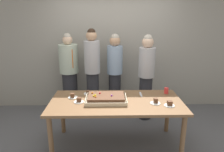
% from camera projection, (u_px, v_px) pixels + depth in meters
% --- Properties ---
extents(ground_plane, '(12.00, 12.00, 0.00)m').
position_uv_depth(ground_plane, '(116.00, 144.00, 3.38)').
color(ground_plane, '#5B5B60').
extents(interior_back_panel, '(8.00, 0.12, 3.00)m').
position_uv_depth(interior_back_panel, '(114.00, 39.00, 4.49)').
color(interior_back_panel, '#9E998E').
rests_on(interior_back_panel, ground_plane).
extents(party_table, '(1.99, 0.95, 0.75)m').
position_uv_depth(party_table, '(116.00, 106.00, 3.19)').
color(party_table, brown).
rests_on(party_table, ground_plane).
extents(sheet_cake, '(0.61, 0.43, 0.12)m').
position_uv_depth(sheet_cake, '(106.00, 98.00, 3.15)').
color(sheet_cake, beige).
rests_on(sheet_cake, party_table).
extents(plated_slice_near_left, '(0.15, 0.15, 0.07)m').
position_uv_depth(plated_slice_near_left, '(88.00, 93.00, 3.43)').
color(plated_slice_near_left, white).
rests_on(plated_slice_near_left, party_table).
extents(plated_slice_near_right, '(0.15, 0.15, 0.07)m').
position_uv_depth(plated_slice_near_right, '(170.00, 104.00, 2.99)').
color(plated_slice_near_right, white).
rests_on(plated_slice_near_right, party_table).
extents(plated_slice_far_left, '(0.15, 0.15, 0.07)m').
position_uv_depth(plated_slice_far_left, '(79.00, 101.00, 3.11)').
color(plated_slice_far_left, white).
rests_on(plated_slice_far_left, party_table).
extents(plated_slice_far_right, '(0.15, 0.15, 0.08)m').
position_uv_depth(plated_slice_far_right, '(73.00, 96.00, 3.28)').
color(plated_slice_far_right, white).
rests_on(plated_slice_far_right, party_table).
extents(plated_slice_center_front, '(0.15, 0.15, 0.08)m').
position_uv_depth(plated_slice_center_front, '(155.00, 102.00, 3.07)').
color(plated_slice_center_front, white).
rests_on(plated_slice_center_front, party_table).
extents(drink_cup_nearest, '(0.07, 0.07, 0.10)m').
position_uv_depth(drink_cup_nearest, '(166.00, 91.00, 3.45)').
color(drink_cup_nearest, red).
rests_on(drink_cup_nearest, party_table).
extents(cake_server_utensil, '(0.03, 0.20, 0.01)m').
position_uv_depth(cake_server_utensil, '(141.00, 94.00, 3.42)').
color(cake_server_utensil, silver).
rests_on(cake_server_utensil, party_table).
extents(person_serving_front, '(0.38, 0.38, 1.67)m').
position_uv_depth(person_serving_front, '(69.00, 74.00, 4.28)').
color(person_serving_front, '#28282D').
rests_on(person_serving_front, ground_plane).
extents(person_green_shirt_behind, '(0.30, 0.30, 1.77)m').
position_uv_depth(person_green_shirt_behind, '(92.00, 72.00, 4.10)').
color(person_green_shirt_behind, '#28282D').
rests_on(person_green_shirt_behind, ground_plane).
extents(person_striped_tie_right, '(0.31, 0.31, 1.66)m').
position_uv_depth(person_striped_tie_right, '(115.00, 72.00, 4.27)').
color(person_striped_tie_right, '#28282D').
rests_on(person_striped_tie_right, ground_plane).
extents(person_far_right_suit, '(0.31, 0.31, 1.67)m').
position_uv_depth(person_far_right_suit, '(146.00, 76.00, 4.01)').
color(person_far_right_suit, '#28282D').
rests_on(person_far_right_suit, ground_plane).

